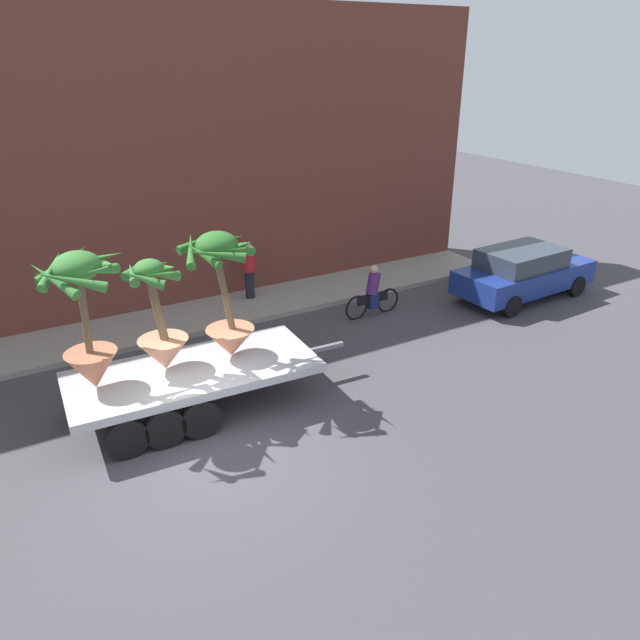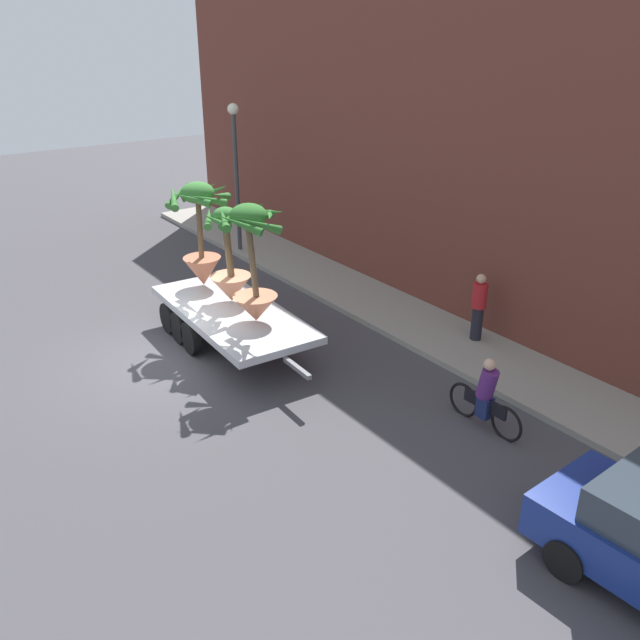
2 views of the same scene
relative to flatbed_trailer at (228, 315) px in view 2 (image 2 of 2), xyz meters
The scene contains 10 objects.
ground_plane 1.79m from the flatbed_trailer, 88.36° to the right, with size 60.00×60.00×0.00m, color #423F44.
sidewalk 4.53m from the flatbed_trailer, 89.41° to the left, with size 24.00×2.20×0.15m, color gray.
building_facade 7.05m from the flatbed_trailer, 89.57° to the left, with size 24.00×1.20×8.29m, color brown.
flatbed_trailer is the anchor object (origin of this frame).
potted_palm_rear 2.29m from the flatbed_trailer, behind, with size 1.77×1.80×2.75m.
potted_palm_middle 1.95m from the flatbed_trailer, ahead, with size 1.54×1.57×2.75m.
potted_palm_front 1.18m from the flatbed_trailer, 135.79° to the left, with size 1.21×1.18×2.37m.
cyclist 6.73m from the flatbed_trailer, 19.65° to the left, with size 1.84×0.35×1.54m.
pedestrian_near_gate 6.16m from the flatbed_trailer, 53.14° to the left, with size 0.36×0.36×1.71m.
street_lamp 7.41m from the flatbed_trailer, 148.19° to the left, with size 0.36×0.36×4.83m.
Camera 2 is at (13.66, -5.42, 7.48)m, focal length 37.86 mm.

